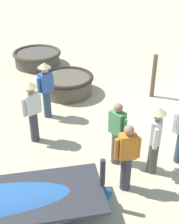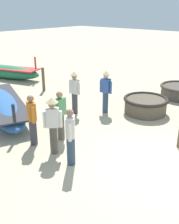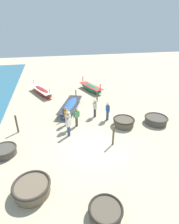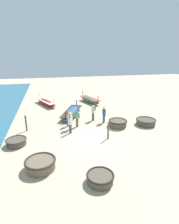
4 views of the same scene
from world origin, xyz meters
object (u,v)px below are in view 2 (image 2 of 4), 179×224
fisherman_standing_left (32,119)px  fisherman_hauling (74,90)px  fisherman_standing_right (53,122)px  long_boat_white_hull (3,106)px  fisherman_crouching (71,136)px  mooring_post_mid_beach (43,79)px  long_boat_red_hull (8,72)px  fisherman_with_hat (106,89)px  coracle_far_right (145,105)px  fisherman_by_coracle (60,114)px

fisherman_standing_left → fisherman_hauling: bearing=17.5°
fisherman_standing_left → fisherman_hauling: size_ratio=0.94×
fisherman_standing_right → long_boat_white_hull: bearing=79.6°
fisherman_crouching → fisherman_standing_right: 0.79m
mooring_post_mid_beach → long_boat_red_hull: bearing=86.7°
long_boat_red_hull → fisherman_with_hat: size_ratio=2.62×
fisherman_with_hat → fisherman_hauling: (-0.88, 0.82, 0.00)m
long_boat_white_hull → fisherman_standing_left: 3.01m
long_boat_red_hull → coracle_far_right: bearing=-86.7°
long_boat_white_hull → fisherman_hauling: bearing=-47.4°
mooring_post_mid_beach → fisherman_with_hat: bearing=-93.6°
fisherman_by_coracle → mooring_post_mid_beach: fisherman_by_coracle is taller
long_boat_white_hull → fisherman_crouching: size_ratio=3.31×
coracle_far_right → mooring_post_mid_beach: (-0.71, 5.32, 0.24)m
long_boat_white_hull → coracle_far_right: bearing=-47.7°
fisherman_with_hat → fisherman_standing_right: same height
coracle_far_right → long_boat_red_hull: bearing=93.3°
long_boat_white_hull → fisherman_by_coracle: fisherman_by_coracle is taller
coracle_far_right → long_boat_white_hull: size_ratio=0.33×
fisherman_with_hat → fisherman_by_coracle: bearing=-172.2°
fisherman_standing_right → fisherman_with_hat: bearing=13.8°
fisherman_with_hat → fisherman_standing_right: 3.54m
fisherman_hauling → fisherman_standing_right: size_ratio=1.00×
long_boat_red_hull → fisherman_hauling: fisherman_hauling is taller
fisherman_by_coracle → fisherman_crouching: size_ratio=1.00×
coracle_far_right → fisherman_by_coracle: (-3.70, 0.86, 0.50)m
fisherman_by_coracle → fisherman_crouching: 1.48m
fisherman_with_hat → coracle_far_right: bearing=-51.8°
fisherman_hauling → fisherman_standing_right: 3.05m
fisherman_crouching → fisherman_hauling: (2.65, 2.44, 0.12)m
coracle_far_right → fisherman_with_hat: fisherman_with_hat is taller
fisherman_standing_right → fisherman_by_coracle: bearing=33.5°
mooring_post_mid_beach → coracle_far_right: bearing=-82.4°
coracle_far_right → fisherman_standing_left: (-4.48, 1.22, 0.50)m
fisherman_standing_right → mooring_post_mid_beach: (3.70, 4.94, -0.38)m
fisherman_by_coracle → fisherman_crouching: same height
fisherman_by_coracle → fisherman_hauling: fisherman_hauling is taller
fisherman_crouching → fisherman_standing_left: 1.61m
long_boat_red_hull → mooring_post_mid_beach: 3.51m
coracle_far_right → fisherman_with_hat: size_ratio=1.04×
long_boat_white_hull → long_boat_red_hull: size_ratio=1.19×
coracle_far_right → fisherman_hauling: (-1.85, 2.05, 0.62)m
long_boat_red_hull → fisherman_by_coracle: 8.60m
fisherman_by_coracle → mooring_post_mid_beach: 5.38m
fisherman_crouching → fisherman_standing_right: bearing=83.1°
fisherman_standing_right → fisherman_hauling: bearing=33.1°
fisherman_standing_left → mooring_post_mid_beach: bearing=47.4°
fisherman_with_hat → long_boat_white_hull: bearing=134.0°
long_boat_white_hull → fisherman_standing_left: fisherman_standing_left is taller
long_boat_white_hull → fisherman_standing_left: (-0.76, -2.87, 0.50)m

